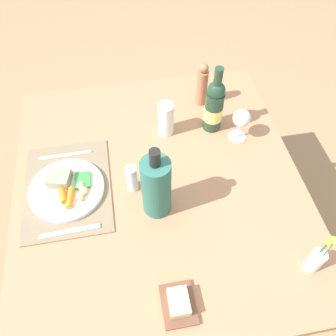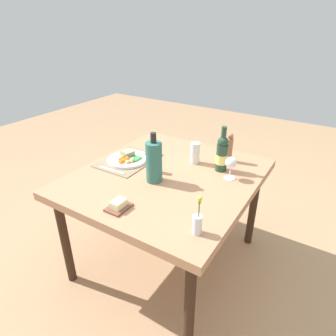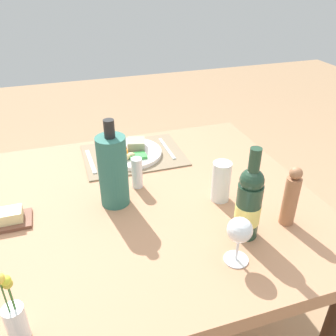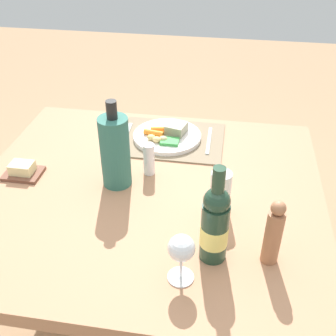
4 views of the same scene
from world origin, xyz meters
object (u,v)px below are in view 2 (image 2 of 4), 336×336
object	(u,v)px
dining_table	(167,183)
water_tumbler	(195,154)
wine_bottle	(222,154)
flower_vase	(198,221)
fork	(141,152)
wine_glass	(231,163)
cooler_bottle	(154,162)
salt_shaker	(153,163)
butter_dish	(118,205)
knife	(112,170)
pepper_mill	(229,148)
dinner_plate	(127,159)

from	to	relation	value
dining_table	water_tumbler	bearing A→B (deg)	163.81
wine_bottle	flower_vase	xyz separation A→B (m)	(0.65, 0.16, -0.05)
fork	wine_glass	distance (m)	0.71
cooler_bottle	salt_shaker	distance (m)	0.14
butter_dish	water_tumbler	size ratio (longest dim) A/B	0.89
knife	pepper_mill	bearing A→B (deg)	131.31
flower_vase	wine_glass	xyz separation A→B (m)	(-0.57, -0.07, 0.04)
dinner_plate	fork	bearing A→B (deg)	-177.54
knife	water_tumbler	distance (m)	0.57
pepper_mill	butter_dish	xyz separation A→B (m)	(0.85, -0.27, -0.08)
fork	knife	size ratio (longest dim) A/B	1.00
butter_dish	water_tumbler	world-z (taller)	water_tumbler
pepper_mill	water_tumbler	xyz separation A→B (m)	(0.15, -0.18, -0.03)
flower_vase	dinner_plate	bearing A→B (deg)	-119.12
fork	flower_vase	bearing A→B (deg)	51.66
knife	butter_dish	size ratio (longest dim) A/B	1.57
wine_bottle	water_tumbler	world-z (taller)	wine_bottle
wine_bottle	butter_dish	bearing A→B (deg)	-21.94
wine_bottle	pepper_mill	distance (m)	0.16
fork	wine_bottle	bearing A→B (deg)	94.75
wine_glass	water_tumbler	xyz separation A→B (m)	(-0.08, -0.29, -0.04)
cooler_bottle	wine_glass	distance (m)	0.47
wine_glass	butter_dish	distance (m)	0.73
pepper_mill	wine_bottle	bearing A→B (deg)	3.67
knife	cooler_bottle	distance (m)	0.33
dining_table	butter_dish	world-z (taller)	butter_dish
dinner_plate	wine_bottle	size ratio (longest dim) A/B	0.91
pepper_mill	water_tumbler	distance (m)	0.24
flower_vase	water_tumbler	xyz separation A→B (m)	(-0.66, -0.35, -0.00)
pepper_mill	flower_vase	bearing A→B (deg)	11.78
wine_bottle	wine_glass	bearing A→B (deg)	50.15
dinner_plate	salt_shaker	bearing A→B (deg)	83.71
knife	salt_shaker	world-z (taller)	salt_shaker
water_tumbler	cooler_bottle	bearing A→B (deg)	-14.81
pepper_mill	butter_dish	distance (m)	0.89
dining_table	wine_bottle	world-z (taller)	wine_bottle
wine_bottle	dining_table	bearing A→B (deg)	-47.77
flower_vase	pepper_mill	xyz separation A→B (m)	(-0.81, -0.17, 0.03)
salt_shaker	pepper_mill	bearing A→B (deg)	139.07
flower_vase	knife	bearing A→B (deg)	-108.57
dining_table	wine_glass	distance (m)	0.43
wine_bottle	salt_shaker	world-z (taller)	wine_bottle
dinner_plate	butter_dish	world-z (taller)	dinner_plate
cooler_bottle	pepper_mill	world-z (taller)	cooler_bottle
flower_vase	salt_shaker	size ratio (longest dim) A/B	1.74
salt_shaker	water_tumbler	distance (m)	0.31
cooler_bottle	flower_vase	bearing A→B (deg)	56.08
cooler_bottle	butter_dish	xyz separation A→B (m)	(0.34, 0.01, -0.11)
water_tumbler	wine_glass	bearing A→B (deg)	73.92
dinner_plate	salt_shaker	size ratio (longest dim) A/B	2.30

